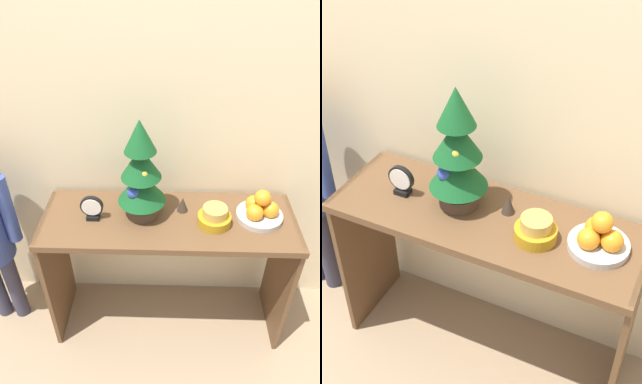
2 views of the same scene
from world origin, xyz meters
The scene contains 8 objects.
ground_plane centered at (0.00, 0.00, 0.00)m, with size 12.00×12.00×0.00m, color #997F60.
back_wall centered at (0.00, 0.44, 1.25)m, with size 7.00×0.05×2.50m, color beige.
console_table centered at (0.00, 0.20, 0.55)m, with size 1.13×0.39×0.72m.
mini_tree centered at (-0.12, 0.22, 0.94)m, with size 0.21×0.21×0.46m.
fruit_bowl centered at (0.40, 0.21, 0.76)m, with size 0.20×0.20×0.15m.
singing_bowl centered at (0.20, 0.17, 0.76)m, with size 0.14×0.14×0.09m.
desk_clock centered at (-0.33, 0.19, 0.78)m, with size 0.10×0.04×0.12m.
figurine centered at (0.06, 0.25, 0.76)m, with size 0.05×0.05×0.07m.
Camera 2 is at (0.60, -1.09, 1.93)m, focal length 50.00 mm.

